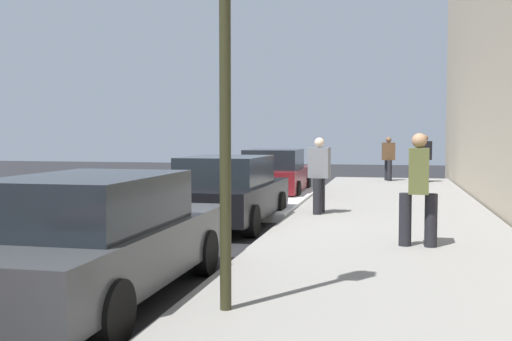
# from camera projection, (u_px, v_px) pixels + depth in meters

# --- Properties ---
(ground_plane) EXTENTS (56.00, 56.00, 0.00)m
(ground_plane) POSITION_uv_depth(u_px,v_px,m) (230.00, 229.00, 12.65)
(ground_plane) COLOR black
(sidewalk) EXTENTS (28.00, 4.60, 0.15)m
(sidewalk) POSITION_uv_depth(u_px,v_px,m) (392.00, 231.00, 11.93)
(sidewalk) COLOR gray
(sidewalk) RESTS_ON ground
(lane_stripe_centre) EXTENTS (28.00, 0.14, 0.01)m
(lane_stripe_centre) POSITION_uv_depth(u_px,v_px,m) (89.00, 224.00, 13.33)
(lane_stripe_centre) COLOR gold
(lane_stripe_centre) RESTS_ON ground
(snow_bank_curb) EXTENTS (6.79, 0.56, 0.22)m
(snow_bank_curb) POSITION_uv_depth(u_px,v_px,m) (296.00, 202.00, 16.86)
(snow_bank_curb) COLOR white
(snow_bank_curb) RESTS_ON ground
(parked_car_charcoal) EXTENTS (4.76, 1.91, 1.51)m
(parked_car_charcoal) POSITION_uv_depth(u_px,v_px,m) (98.00, 238.00, 7.18)
(parked_car_charcoal) COLOR black
(parked_car_charcoal) RESTS_ON ground
(parked_car_black) EXTENTS (4.38, 1.96, 1.51)m
(parked_car_black) POSITION_uv_depth(u_px,v_px,m) (228.00, 191.00, 13.06)
(parked_car_black) COLOR black
(parked_car_black) RESTS_ON ground
(parked_car_maroon) EXTENTS (4.23, 1.96, 1.51)m
(parked_car_maroon) POSITION_uv_depth(u_px,v_px,m) (275.00, 173.00, 18.97)
(parked_car_maroon) COLOR black
(parked_car_maroon) RESTS_ON ground
(pedestrian_black_coat) EXTENTS (0.59, 0.52, 1.81)m
(pedestrian_black_coat) POSITION_uv_depth(u_px,v_px,m) (425.00, 157.00, 23.30)
(pedestrian_black_coat) COLOR black
(pedestrian_black_coat) RESTS_ON sidewalk
(pedestrian_olive_coat) EXTENTS (0.51, 0.61, 1.85)m
(pedestrian_olive_coat) POSITION_uv_depth(u_px,v_px,m) (419.00, 186.00, 9.88)
(pedestrian_olive_coat) COLOR black
(pedestrian_olive_coat) RESTS_ON sidewalk
(pedestrian_grey_coat) EXTENTS (0.58, 0.50, 1.76)m
(pedestrian_grey_coat) POSITION_uv_depth(u_px,v_px,m) (319.00, 173.00, 14.01)
(pedestrian_grey_coat) COLOR black
(pedestrian_grey_coat) RESTS_ON sidewalk
(pedestrian_brown_coat) EXTENTS (0.56, 0.53, 1.73)m
(pedestrian_brown_coat) POSITION_uv_depth(u_px,v_px,m) (388.00, 157.00, 23.95)
(pedestrian_brown_coat) COLOR black
(pedestrian_brown_coat) RESTS_ON sidewalk
(traffic_light_pole) EXTENTS (0.35, 0.26, 4.51)m
(traffic_light_pole) POSITION_uv_depth(u_px,v_px,m) (225.00, 16.00, 6.19)
(traffic_light_pole) COLOR #2D2D19
(traffic_light_pole) RESTS_ON sidewalk
(rolling_suitcase) EXTENTS (0.34, 0.22, 0.86)m
(rolling_suitcase) POSITION_uv_depth(u_px,v_px,m) (419.00, 174.00, 23.84)
(rolling_suitcase) COLOR #191E38
(rolling_suitcase) RESTS_ON sidewalk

